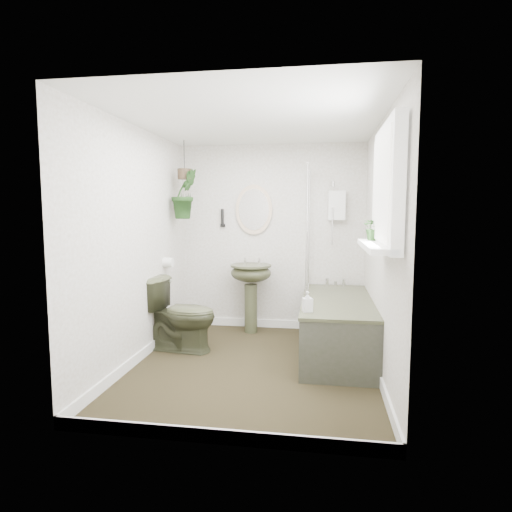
# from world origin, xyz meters

# --- Properties ---
(floor) EXTENTS (2.30, 2.80, 0.02)m
(floor) POSITION_xyz_m (0.00, 0.00, -0.01)
(floor) COLOR black
(floor) RESTS_ON ground
(ceiling) EXTENTS (2.30, 2.80, 0.02)m
(ceiling) POSITION_xyz_m (0.00, 0.00, 2.31)
(ceiling) COLOR white
(ceiling) RESTS_ON ground
(wall_back) EXTENTS (2.30, 0.02, 2.30)m
(wall_back) POSITION_xyz_m (0.00, 1.41, 1.15)
(wall_back) COLOR white
(wall_back) RESTS_ON ground
(wall_front) EXTENTS (2.30, 0.02, 2.30)m
(wall_front) POSITION_xyz_m (0.00, -1.41, 1.15)
(wall_front) COLOR white
(wall_front) RESTS_ON ground
(wall_left) EXTENTS (0.02, 2.80, 2.30)m
(wall_left) POSITION_xyz_m (-1.16, 0.00, 1.15)
(wall_left) COLOR white
(wall_left) RESTS_ON ground
(wall_right) EXTENTS (0.02, 2.80, 2.30)m
(wall_right) POSITION_xyz_m (1.16, 0.00, 1.15)
(wall_right) COLOR white
(wall_right) RESTS_ON ground
(skirting) EXTENTS (2.30, 2.80, 0.10)m
(skirting) POSITION_xyz_m (0.00, 0.00, 0.05)
(skirting) COLOR white
(skirting) RESTS_ON floor
(bathtub) EXTENTS (0.72, 1.72, 0.58)m
(bathtub) POSITION_xyz_m (0.80, 0.50, 0.29)
(bathtub) COLOR #3C4029
(bathtub) RESTS_ON floor
(bath_screen) EXTENTS (0.04, 0.72, 1.40)m
(bath_screen) POSITION_xyz_m (0.47, 0.99, 1.28)
(bath_screen) COLOR silver
(bath_screen) RESTS_ON bathtub
(shower_box) EXTENTS (0.20, 0.10, 0.35)m
(shower_box) POSITION_xyz_m (0.80, 1.34, 1.55)
(shower_box) COLOR white
(shower_box) RESTS_ON wall_back
(oval_mirror) EXTENTS (0.46, 0.03, 0.62)m
(oval_mirror) POSITION_xyz_m (-0.22, 1.37, 1.50)
(oval_mirror) COLOR beige
(oval_mirror) RESTS_ON wall_back
(wall_sconce) EXTENTS (0.04, 0.04, 0.22)m
(wall_sconce) POSITION_xyz_m (-0.62, 1.36, 1.40)
(wall_sconce) COLOR black
(wall_sconce) RESTS_ON wall_back
(toilet_roll_holder) EXTENTS (0.11, 0.11, 0.11)m
(toilet_roll_holder) POSITION_xyz_m (-1.10, 0.70, 0.90)
(toilet_roll_holder) COLOR white
(toilet_roll_holder) RESTS_ON wall_left
(window_recess) EXTENTS (0.08, 1.00, 0.90)m
(window_recess) POSITION_xyz_m (1.09, -0.70, 1.65)
(window_recess) COLOR white
(window_recess) RESTS_ON wall_right
(window_sill) EXTENTS (0.18, 1.00, 0.04)m
(window_sill) POSITION_xyz_m (1.02, -0.70, 1.23)
(window_sill) COLOR white
(window_sill) RESTS_ON wall_right
(window_blinds) EXTENTS (0.01, 0.86, 0.76)m
(window_blinds) POSITION_xyz_m (1.04, -0.70, 1.65)
(window_blinds) COLOR white
(window_blinds) RESTS_ON wall_right
(toilet) EXTENTS (0.82, 0.53, 0.78)m
(toilet) POSITION_xyz_m (-0.85, 0.37, 0.39)
(toilet) COLOR #3C4029
(toilet) RESTS_ON floor
(pedestal_sink) EXTENTS (0.53, 0.47, 0.84)m
(pedestal_sink) POSITION_xyz_m (-0.22, 1.14, 0.42)
(pedestal_sink) COLOR #3C4029
(pedestal_sink) RESTS_ON floor
(sill_plant) EXTENTS (0.22, 0.20, 0.21)m
(sill_plant) POSITION_xyz_m (1.04, -0.40, 1.36)
(sill_plant) COLOR black
(sill_plant) RESTS_ON window_sill
(hanging_plant) EXTENTS (0.40, 0.41, 0.58)m
(hanging_plant) POSITION_xyz_m (-0.97, 0.95, 1.68)
(hanging_plant) COLOR black
(hanging_plant) RESTS_ON ceiling
(soap_bottle) EXTENTS (0.10, 0.11, 0.19)m
(soap_bottle) POSITION_xyz_m (0.51, -0.11, 0.67)
(soap_bottle) COLOR black
(soap_bottle) RESTS_ON bathtub
(hanging_pot) EXTENTS (0.16, 0.16, 0.12)m
(hanging_pot) POSITION_xyz_m (-0.97, 0.95, 1.91)
(hanging_pot) COLOR #3C2E1F
(hanging_pot) RESTS_ON ceiling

